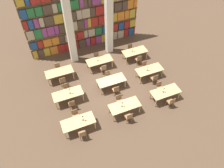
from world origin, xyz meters
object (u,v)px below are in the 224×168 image
at_px(pillar_center, 109,20).
at_px(desk_lamp_6, 133,48).
at_px(reading_table_2, 166,92).
at_px(chair_1, 75,115).
at_px(chair_0, 82,134).
at_px(chair_12, 63,81).
at_px(pillar_left, 70,29).
at_px(chair_4, 171,102).
at_px(chair_10, 154,78).
at_px(desk_lamp_2, 164,89).
at_px(reading_table_3, 68,94).
at_px(chair_5, 159,87).
at_px(chair_17, 130,49).
at_px(desk_lamp_0, 83,117).
at_px(chair_7, 66,89).
at_px(desk_lamp_4, 148,68).
at_px(reading_table_7, 99,61).
at_px(desk_lamp_5, 98,57).
at_px(desk_lamp_3, 70,90).
at_px(chair_3, 119,100).
at_px(chair_2, 129,117).
at_px(chair_15, 97,57).
at_px(chair_14, 103,69).
at_px(reading_table_5, 149,70).
at_px(reading_table_6, 59,72).
at_px(reading_table_8, 135,52).
at_px(chair_13, 58,68).
at_px(reading_table_1, 125,106).
at_px(chair_8, 116,90).
at_px(chair_11, 145,66).
at_px(chair_9, 108,76).
at_px(desk_lamp_1, 122,104).
at_px(reading_table_0, 78,122).
at_px(chair_16, 139,59).

distance_m(pillar_center, desk_lamp_6, 2.90).
bearing_deg(reading_table_2, chair_1, 173.59).
distance_m(chair_0, chair_12, 4.75).
bearing_deg(pillar_left, chair_4, -57.19).
relative_size(pillar_center, chair_10, 6.77).
relative_size(desk_lamp_2, reading_table_3, 0.21).
height_order(chair_5, chair_17, same).
bearing_deg(desk_lamp_0, chair_7, 95.11).
bearing_deg(chair_5, pillar_center, -75.15).
relative_size(chair_5, reading_table_3, 0.44).
xyz_separation_m(chair_5, chair_17, (0.01, 4.73, 0.00)).
bearing_deg(desk_lamp_4, chair_1, -165.00).
height_order(chair_0, chair_4, same).
bearing_deg(chair_17, chair_0, 45.18).
bearing_deg(desk_lamp_6, reading_table_7, 179.33).
relative_size(chair_5, desk_lamp_5, 1.76).
bearing_deg(pillar_left, desk_lamp_0, -100.66).
bearing_deg(desk_lamp_3, desk_lamp_2, -21.59).
height_order(chair_3, chair_17, same).
bearing_deg(chair_2, chair_15, 88.93).
height_order(desk_lamp_3, desk_lamp_5, desk_lamp_5).
relative_size(chair_0, chair_14, 1.00).
relative_size(reading_table_5, chair_14, 2.29).
bearing_deg(reading_table_6, desk_lamp_4, -21.41).
bearing_deg(desk_lamp_5, desk_lamp_2, -57.80).
bearing_deg(chair_17, desk_lamp_2, 87.95).
distance_m(chair_1, reading_table_8, 7.42).
bearing_deg(chair_14, chair_0, -123.46).
xyz_separation_m(chair_2, reading_table_7, (0.08, 5.53, 0.20)).
bearing_deg(chair_13, reading_table_5, 153.73).
distance_m(reading_table_5, desk_lamp_4, 0.42).
xyz_separation_m(desk_lamp_4, chair_13, (-6.07, 3.13, -0.56)).
distance_m(desk_lamp_2, reading_table_7, 5.58).
height_order(chair_10, reading_table_6, chair_10).
relative_size(reading_table_1, chair_4, 2.29).
xyz_separation_m(reading_table_2, reading_table_5, (0.06, 2.35, 0.00)).
height_order(chair_2, chair_8, same).
bearing_deg(chair_11, reading_table_7, -28.49).
distance_m(chair_12, desk_lamp_5, 3.21).
xyz_separation_m(chair_10, chair_17, (-0.08, 3.86, 0.00)).
distance_m(chair_9, chair_12, 3.35).
relative_size(reading_table_3, desk_lamp_3, 4.08).
bearing_deg(chair_7, chair_13, -88.85).
xyz_separation_m(reading_table_3, desk_lamp_5, (3.05, 2.37, 0.42)).
bearing_deg(pillar_left, reading_table_7, -46.41).
bearing_deg(chair_7, desk_lamp_1, 132.55).
xyz_separation_m(chair_2, reading_table_3, (-3.10, 3.12, 0.20)).
distance_m(reading_table_0, desk_lamp_0, 0.51).
bearing_deg(chair_2, desk_lamp_6, 61.83).
height_order(chair_13, chair_16, same).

